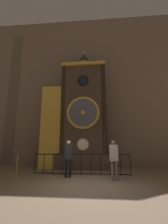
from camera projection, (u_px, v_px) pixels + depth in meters
ground_plane at (87, 188)px, 5.37m from camera, size 28.00×28.00×0.00m
cathedral_back_wall at (90, 86)px, 12.25m from camera, size 24.00×0.32×12.39m
clock_tower at (77, 115)px, 10.32m from camera, size 4.59×1.82×8.43m
railing_fence at (81, 163)px, 7.68m from camera, size 4.98×0.05×1.03m
visitor_near at (68, 155)px, 7.16m from camera, size 0.39×0.31×1.71m
visitor_far at (114, 156)px, 6.54m from camera, size 0.37×0.27×1.69m
stanchion_post at (17, 168)px, 7.68m from camera, size 0.28×0.28×0.94m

